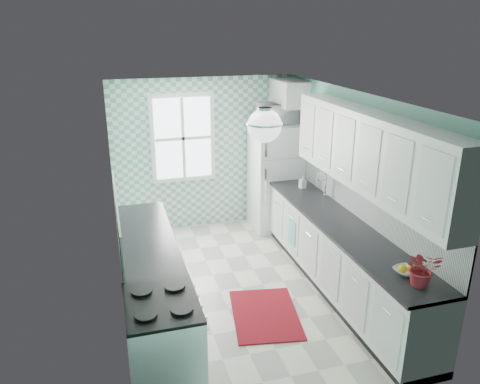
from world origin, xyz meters
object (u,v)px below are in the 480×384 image
object	(u,v)px
sink	(313,199)
fruit_bowl	(406,271)
ceiling_light	(265,125)
fridge	(275,177)
stove	(164,347)
microwave	(277,114)
potted_plant	(422,268)

from	to	relation	value
sink	fruit_bowl	world-z (taller)	sink
ceiling_light	fridge	world-z (taller)	ceiling_light
fridge	stove	bearing A→B (deg)	-124.38
microwave	stove	bearing A→B (deg)	52.58
potted_plant	stove	bearing A→B (deg)	172.20
fridge	fruit_bowl	xyz separation A→B (m)	(0.09, -3.47, 0.08)
fruit_bowl	potted_plant	size ratio (longest dim) A/B	0.64
fridge	stove	world-z (taller)	fridge
fridge	fruit_bowl	bearing A→B (deg)	-88.43
fridge	microwave	xyz separation A→B (m)	(0.00, 0.00, 1.05)
ceiling_light	stove	distance (m)	2.31
stove	fruit_bowl	bearing A→B (deg)	-5.65
ceiling_light	sink	size ratio (longest dim) A/B	0.65
sink	fruit_bowl	size ratio (longest dim) A/B	2.35
sink	fruit_bowl	distance (m)	2.21
sink	fruit_bowl	bearing A→B (deg)	-91.10
stove	microwave	distance (m)	4.32
stove	potted_plant	xyz separation A→B (m)	(2.40, -0.33, 0.61)
ceiling_light	potted_plant	distance (m)	2.03
ceiling_light	stove	world-z (taller)	ceiling_light
potted_plant	microwave	distance (m)	3.78
microwave	sink	bearing A→B (deg)	91.27
fruit_bowl	microwave	world-z (taller)	microwave
sink	ceiling_light	bearing A→B (deg)	-133.39
ceiling_light	microwave	world-z (taller)	ceiling_light
ceiling_light	sink	world-z (taller)	ceiling_light
fruit_bowl	potted_plant	world-z (taller)	potted_plant
fridge	stove	size ratio (longest dim) A/B	1.81
stove	potted_plant	distance (m)	2.50
stove	fruit_bowl	xyz separation A→B (m)	(2.40, -0.10, 0.46)
microwave	fridge	bearing A→B (deg)	50.68
sink	potted_plant	distance (m)	2.44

